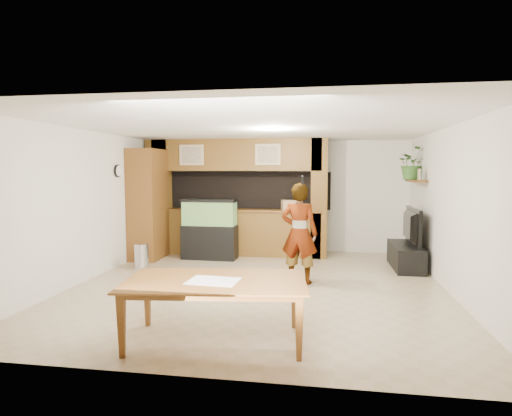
% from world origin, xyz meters
% --- Properties ---
extents(floor, '(6.50, 6.50, 0.00)m').
position_xyz_m(floor, '(0.00, 0.00, 0.00)').
color(floor, tan).
rests_on(floor, ground).
extents(ceiling, '(6.50, 6.50, 0.00)m').
position_xyz_m(ceiling, '(0.00, 0.00, 2.60)').
color(ceiling, white).
rests_on(ceiling, wall_back).
extents(wall_back, '(6.00, 0.00, 6.00)m').
position_xyz_m(wall_back, '(0.00, 3.25, 1.30)').
color(wall_back, silver).
rests_on(wall_back, floor).
extents(wall_left, '(0.00, 6.50, 6.50)m').
position_xyz_m(wall_left, '(-3.00, 0.00, 1.30)').
color(wall_left, silver).
rests_on(wall_left, floor).
extents(wall_right, '(0.00, 6.50, 6.50)m').
position_xyz_m(wall_right, '(3.00, 0.00, 1.30)').
color(wall_right, silver).
rests_on(wall_right, floor).
extents(partition, '(4.20, 0.99, 2.60)m').
position_xyz_m(partition, '(-0.95, 2.64, 1.31)').
color(partition, brown).
rests_on(partition, floor).
extents(wall_clock, '(0.05, 0.25, 0.25)m').
position_xyz_m(wall_clock, '(-2.97, 1.00, 1.90)').
color(wall_clock, black).
rests_on(wall_clock, wall_left).
extents(wall_shelf, '(0.25, 0.90, 0.04)m').
position_xyz_m(wall_shelf, '(2.85, 1.95, 1.70)').
color(wall_shelf, brown).
rests_on(wall_shelf, wall_right).
extents(pantry_cabinet, '(0.59, 0.97, 2.36)m').
position_xyz_m(pantry_cabinet, '(-2.70, 1.81, 1.18)').
color(pantry_cabinet, brown).
rests_on(pantry_cabinet, floor).
extents(trash_can, '(0.27, 0.27, 0.49)m').
position_xyz_m(trash_can, '(-2.43, 0.80, 0.25)').
color(trash_can, '#B2B2B7').
rests_on(trash_can, floor).
extents(aquarium, '(1.17, 0.44, 1.30)m').
position_xyz_m(aquarium, '(-1.37, 1.95, 0.63)').
color(aquarium, black).
rests_on(aquarium, floor).
extents(tv_stand, '(0.51, 1.40, 0.47)m').
position_xyz_m(tv_stand, '(2.65, 1.70, 0.23)').
color(tv_stand, black).
rests_on(tv_stand, floor).
extents(television, '(0.17, 1.26, 0.72)m').
position_xyz_m(television, '(2.65, 1.70, 0.83)').
color(television, black).
rests_on(television, tv_stand).
extents(photo_frame, '(0.04, 0.17, 0.22)m').
position_xyz_m(photo_frame, '(2.85, 1.69, 1.83)').
color(photo_frame, tan).
rests_on(photo_frame, wall_shelf).
extents(potted_plant, '(0.72, 0.66, 0.67)m').
position_xyz_m(potted_plant, '(2.82, 2.25, 2.05)').
color(potted_plant, '#346127').
rests_on(potted_plant, wall_shelf).
extents(person, '(0.69, 0.52, 1.70)m').
position_xyz_m(person, '(0.65, 0.26, 0.85)').
color(person, tan).
rests_on(person, floor).
extents(microphone, '(0.04, 0.10, 0.16)m').
position_xyz_m(microphone, '(0.70, 0.10, 1.75)').
color(microphone, black).
rests_on(microphone, person).
extents(dining_table, '(2.12, 1.35, 0.70)m').
position_xyz_m(dining_table, '(-0.12, -2.45, 0.35)').
color(dining_table, brown).
rests_on(dining_table, floor).
extents(newspaper_a, '(0.57, 0.44, 0.01)m').
position_xyz_m(newspaper_a, '(-0.13, -2.47, 0.71)').
color(newspaper_a, silver).
rests_on(newspaper_a, dining_table).
extents(counter_box, '(0.38, 0.31, 0.22)m').
position_xyz_m(counter_box, '(0.31, 2.45, 1.15)').
color(counter_box, tan).
rests_on(counter_box, partition).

